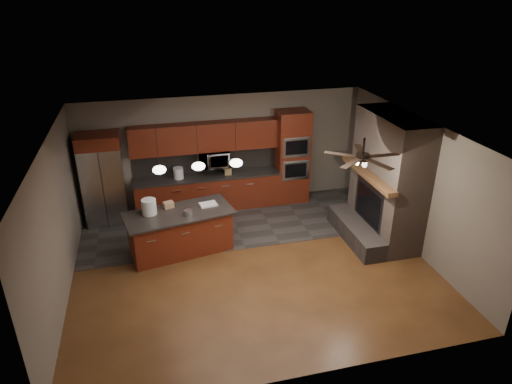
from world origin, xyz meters
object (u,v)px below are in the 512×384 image
object	(u,v)px
oven_tower	(292,157)
refrigerator	(103,179)
paint_can	(188,213)
paint_tray	(208,204)
kitchen_island	(180,232)
cardboard_box	(168,205)
counter_box	(228,171)
microwave	(214,159)
white_bucket	(149,207)
counter_bucket	(178,173)

from	to	relation	value
oven_tower	refrigerator	bearing A→B (deg)	-179.08
paint_can	paint_tray	size ratio (longest dim) A/B	0.50
refrigerator	paint_tray	distance (m)	2.70
kitchen_island	paint_can	distance (m)	0.58
cardboard_box	counter_box	bearing A→B (deg)	27.84
kitchen_island	microwave	bearing A→B (deg)	49.52
refrigerator	white_bucket	xyz separation A→B (m)	(0.97, -1.67, -0.01)
paint_tray	counter_box	xyz separation A→B (m)	(0.74, 1.60, 0.05)
kitchen_island	paint_can	world-z (taller)	paint_can
refrigerator	white_bucket	distance (m)	1.93
paint_can	counter_box	size ratio (longest dim) A/B	0.95
oven_tower	cardboard_box	size ratio (longest dim) A/B	11.67
microwave	kitchen_island	distance (m)	2.32
refrigerator	counter_box	world-z (taller)	refrigerator
cardboard_box	counter_box	world-z (taller)	counter_box
white_bucket	kitchen_island	bearing A→B (deg)	-7.78
oven_tower	microwave	distance (m)	1.98
refrigerator	counter_box	distance (m)	2.93
white_bucket	cardboard_box	bearing A→B (deg)	25.61
oven_tower	kitchen_island	bearing A→B (deg)	-149.02
refrigerator	cardboard_box	world-z (taller)	refrigerator
refrigerator	white_bucket	bearing A→B (deg)	-59.85
kitchen_island	cardboard_box	distance (m)	0.61
kitchen_island	counter_box	size ratio (longest dim) A/B	12.66
white_bucket	counter_box	world-z (taller)	white_bucket
refrigerator	counter_bucket	xyz separation A→B (m)	(1.72, 0.08, -0.05)
counter_box	kitchen_island	bearing A→B (deg)	-117.43
oven_tower	white_bucket	size ratio (longest dim) A/B	7.45
paint_tray	oven_tower	bearing A→B (deg)	25.68
kitchen_island	cardboard_box	bearing A→B (deg)	113.44
paint_can	paint_tray	xyz separation A→B (m)	(0.46, 0.37, -0.04)
kitchen_island	cardboard_box	world-z (taller)	cardboard_box
refrigerator	counter_box	bearing A→B (deg)	0.61
refrigerator	counter_bucket	world-z (taller)	refrigerator
white_bucket	counter_bucket	world-z (taller)	white_bucket
paint_tray	counter_bucket	xyz separation A→B (m)	(-0.47, 1.65, 0.10)
white_bucket	paint_can	distance (m)	0.81
kitchen_island	counter_bucket	size ratio (longest dim) A/B	8.56
oven_tower	microwave	bearing A→B (deg)	178.34
microwave	counter_box	xyz separation A→B (m)	(0.31, -0.10, -0.31)
white_bucket	counter_bucket	bearing A→B (deg)	66.85
oven_tower	white_bucket	bearing A→B (deg)	-154.25
microwave	counter_box	world-z (taller)	microwave
microwave	counter_bucket	world-z (taller)	microwave
paint_tray	cardboard_box	world-z (taller)	cardboard_box
kitchen_island	white_bucket	bearing A→B (deg)	161.23
microwave	white_bucket	world-z (taller)	microwave
white_bucket	paint_tray	bearing A→B (deg)	5.01
refrigerator	paint_tray	xyz separation A→B (m)	(2.19, -1.57, -0.15)
paint_can	refrigerator	bearing A→B (deg)	131.82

